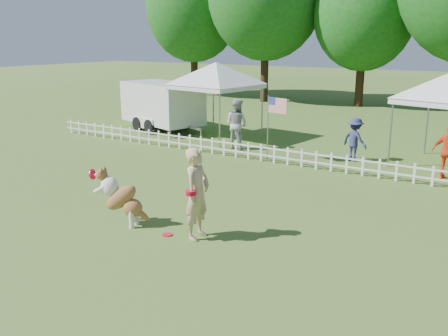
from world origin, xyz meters
name	(u,v)px	position (x,y,z in m)	size (l,w,h in m)	color
ground	(154,235)	(0.00, 0.00, 0.00)	(120.00, 120.00, 0.00)	#365B1D
picket_fence	(295,157)	(0.00, 7.00, 0.30)	(22.00, 0.08, 0.60)	silver
handler	(197,194)	(0.88, 0.38, 0.96)	(0.70, 0.46, 1.93)	tan
dog	(122,198)	(-0.95, 0.07, 0.64)	(1.24, 0.41, 1.28)	brown
frisbee_on_turf	(167,235)	(0.26, 0.13, 0.01)	(0.22, 0.22, 0.02)	red
canopy_tent_left	(216,101)	(-4.78, 9.55, 1.53)	(2.95, 2.95, 3.05)	silver
cargo_trailer	(162,106)	(-7.89, 9.82, 1.09)	(4.95, 2.18, 2.18)	silver
flag_pole	(268,128)	(-1.20, 7.35, 1.10)	(0.85, 0.09, 2.20)	gray
spectator_a	(237,124)	(-2.99, 8.25, 0.94)	(0.91, 0.71, 1.88)	#A8A9AD
spectator_b	(355,139)	(1.38, 8.78, 0.74)	(0.95, 0.55, 1.47)	navy
tree_far_left	(194,17)	(-15.00, 22.00, 5.50)	(6.60, 6.60, 11.00)	#174B15
tree_left	(266,6)	(-9.00, 21.50, 6.00)	(7.40, 7.40, 12.00)	#174B15
tree_center_left	(364,23)	(-3.00, 22.50, 4.90)	(6.00, 6.00, 9.80)	#174B15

